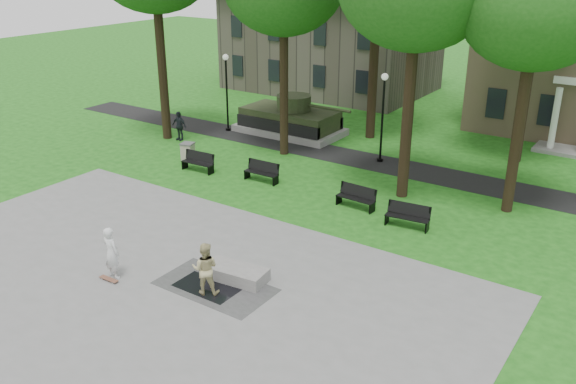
% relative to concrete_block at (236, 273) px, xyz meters
% --- Properties ---
extents(ground, '(120.00, 120.00, 0.00)m').
position_rel_concrete_block_xyz_m(ground, '(-1.98, 1.79, -0.24)').
color(ground, '#195013').
rests_on(ground, ground).
extents(plaza, '(22.00, 16.00, 0.02)m').
position_rel_concrete_block_xyz_m(plaza, '(-1.98, -3.21, -0.23)').
color(plaza, gray).
rests_on(plaza, ground).
extents(footpath, '(44.00, 2.60, 0.01)m').
position_rel_concrete_block_xyz_m(footpath, '(-1.98, 13.79, -0.24)').
color(footpath, black).
rests_on(footpath, ground).
extents(building_left, '(15.00, 10.00, 7.20)m').
position_rel_concrete_block_xyz_m(building_left, '(-12.98, 28.29, 3.35)').
color(building_left, '#4C443D').
rests_on(building_left, ground).
extents(tree_3, '(6.00, 6.00, 11.19)m').
position_rel_concrete_block_xyz_m(tree_3, '(6.02, 11.29, 8.35)').
color(tree_3, black).
rests_on(tree_3, ground).
extents(lamp_left, '(0.36, 0.36, 4.73)m').
position_rel_concrete_block_xyz_m(lamp_left, '(-11.98, 14.09, 2.55)').
color(lamp_left, black).
rests_on(lamp_left, ground).
extents(lamp_mid, '(0.36, 0.36, 4.73)m').
position_rel_concrete_block_xyz_m(lamp_mid, '(-1.48, 14.09, 2.55)').
color(lamp_mid, black).
rests_on(lamp_mid, ground).
extents(tank_monument, '(7.45, 3.40, 2.40)m').
position_rel_concrete_block_xyz_m(tank_monument, '(-8.44, 15.79, 0.61)').
color(tank_monument, gray).
rests_on(tank_monument, ground).
extents(puddle, '(2.20, 1.20, 0.00)m').
position_rel_concrete_block_xyz_m(puddle, '(-0.47, -0.99, -0.22)').
color(puddle, black).
rests_on(puddle, plaza).
extents(concrete_block, '(2.30, 1.24, 0.45)m').
position_rel_concrete_block_xyz_m(concrete_block, '(0.00, 0.00, 0.00)').
color(concrete_block, gray).
rests_on(concrete_block, plaza).
extents(skateboard, '(0.79, 0.23, 0.07)m').
position_rel_concrete_block_xyz_m(skateboard, '(-3.55, -2.55, -0.19)').
color(skateboard, brown).
rests_on(skateboard, plaza).
extents(skateboarder, '(0.73, 0.51, 1.90)m').
position_rel_concrete_block_xyz_m(skateboarder, '(-3.60, -2.28, 0.72)').
color(skateboarder, silver).
rests_on(skateboarder, plaza).
extents(friend_watching, '(1.11, 1.03, 1.82)m').
position_rel_concrete_block_xyz_m(friend_watching, '(-0.26, -1.25, 0.68)').
color(friend_watching, tan).
rests_on(friend_watching, plaza).
extents(pedestrian_walker, '(1.02, 0.44, 1.73)m').
position_rel_concrete_block_xyz_m(pedestrian_walker, '(-13.07, 10.92, 0.62)').
color(pedestrian_walker, black).
rests_on(pedestrian_walker, ground).
extents(park_bench_0, '(1.82, 0.61, 1.00)m').
position_rel_concrete_block_xyz_m(park_bench_0, '(-8.49, 7.52, 0.28)').
color(park_bench_0, black).
rests_on(park_bench_0, ground).
extents(park_bench_1, '(1.81, 0.57, 1.00)m').
position_rel_concrete_block_xyz_m(park_bench_1, '(-4.93, 8.17, 0.28)').
color(park_bench_1, black).
rests_on(park_bench_1, ground).
extents(park_bench_2, '(1.82, 0.62, 1.00)m').
position_rel_concrete_block_xyz_m(park_bench_2, '(0.43, 7.89, 0.28)').
color(park_bench_2, black).
rests_on(park_bench_2, ground).
extents(park_bench_3, '(1.84, 0.73, 1.00)m').
position_rel_concrete_block_xyz_m(park_bench_3, '(3.13, 7.31, 0.28)').
color(park_bench_3, black).
rests_on(park_bench_3, ground).
extents(trash_bin, '(0.82, 0.82, 0.96)m').
position_rel_concrete_block_xyz_m(trash_bin, '(-10.12, 8.47, 0.24)').
color(trash_bin, '#BAAA99').
rests_on(trash_bin, ground).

